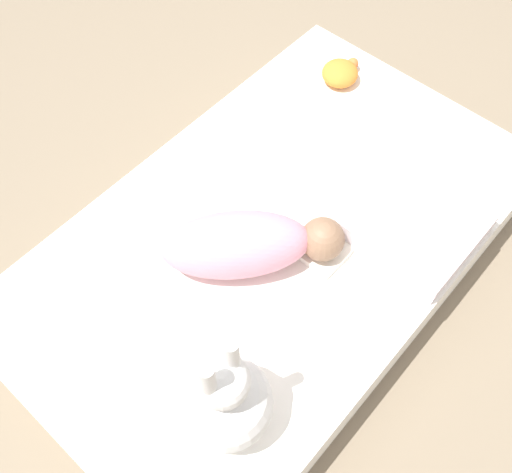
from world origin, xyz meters
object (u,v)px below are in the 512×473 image
at_px(swaddled_baby, 246,244).
at_px(pillow, 413,224).
at_px(bunny_plush, 225,399).
at_px(turtle_plush, 341,73).

height_order(swaddled_baby, pillow, swaddled_baby).
xyz_separation_m(swaddled_baby, pillow, (0.37, -0.28, -0.05)).
bearing_deg(pillow, bunny_plush, 177.43).
bearing_deg(pillow, turtle_plush, 56.27).
bearing_deg(bunny_plush, swaddled_baby, 35.85).
relative_size(bunny_plush, turtle_plush, 2.59).
bearing_deg(swaddled_baby, bunny_plush, -101.47).
xyz_separation_m(bunny_plush, turtle_plush, (1.05, 0.48, -0.10)).
xyz_separation_m(pillow, bunny_plush, (-0.71, 0.03, 0.09)).
distance_m(pillow, bunny_plush, 0.72).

